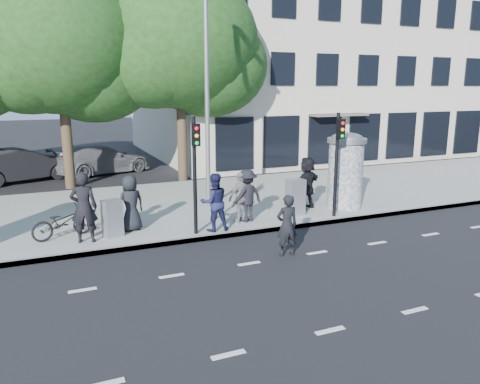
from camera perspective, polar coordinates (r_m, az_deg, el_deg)
name	(u,v)px	position (r m, az deg, el deg)	size (l,w,h in m)	color
ground	(275,285)	(10.74, 4.24, -11.22)	(120.00, 120.00, 0.00)	black
sidewalk	(181,205)	(17.36, -7.21, -1.63)	(40.00, 8.00, 0.15)	gray
curb	(219,236)	(13.75, -2.60, -5.41)	(40.00, 0.10, 0.16)	slate
lane_dash_near	(330,331)	(9.05, 10.91, -16.25)	(32.00, 0.12, 0.01)	silver
lane_dash_far	(249,264)	(11.90, 1.11, -8.71)	(32.00, 0.12, 0.01)	silver
ad_column_right	(346,169)	(16.81, 12.75, 2.79)	(1.36, 1.36, 2.65)	beige
traffic_pole_near	(195,164)	(13.27, -5.49, 3.47)	(0.22, 0.31, 3.40)	black
traffic_pole_far	(338,154)	(15.40, 11.82, 4.55)	(0.22, 0.31, 3.40)	black
street_lamp	(207,73)	(16.24, -4.01, 14.27)	(0.25, 0.93, 8.00)	slate
tree_near_left	(59,44)	(21.48, -21.18, 16.49)	(6.80, 6.80, 8.97)	#38281C
tree_center	(179,41)	(21.93, -7.40, 17.77)	(7.00, 7.00, 9.30)	#38281C
building	(298,62)	(33.16, 7.07, 15.50)	(20.30, 15.85, 12.00)	beige
ped_a	(131,203)	(14.17, -13.19, -1.34)	(0.82, 0.53, 1.67)	black
ped_b	(84,208)	(13.44, -18.50, -1.81)	(0.72, 0.47, 1.96)	black
ped_c	(214,202)	(13.80, -3.15, -1.26)	(0.85, 0.66, 1.74)	#181A3D
ped_d	(247,196)	(14.75, 0.88, -0.44)	(1.08, 0.62, 1.68)	black
ped_e	(241,197)	(14.70, 0.14, -0.66)	(0.93, 0.53, 1.59)	gray
ped_f	(307,183)	(16.46, 8.14, 1.10)	(1.70, 0.61, 1.84)	black
man_road	(287,225)	(12.27, 5.74, -4.06)	(0.60, 0.39, 1.64)	black
bicycle	(63,222)	(14.15, -20.80, -3.45)	(1.75, 0.61, 0.92)	black
cabinet_left	(112,218)	(13.82, -15.31, -3.11)	(0.51, 0.37, 1.07)	gray
cabinet_right	(295,197)	(15.67, 6.76, -0.64)	(0.58, 0.42, 1.20)	gray
car_mid	(23,165)	(24.05, -24.96, 3.01)	(4.73, 1.65, 1.56)	black
car_right	(102,159)	(24.84, -16.47, 3.82)	(4.99, 2.03, 1.45)	#5A5C62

